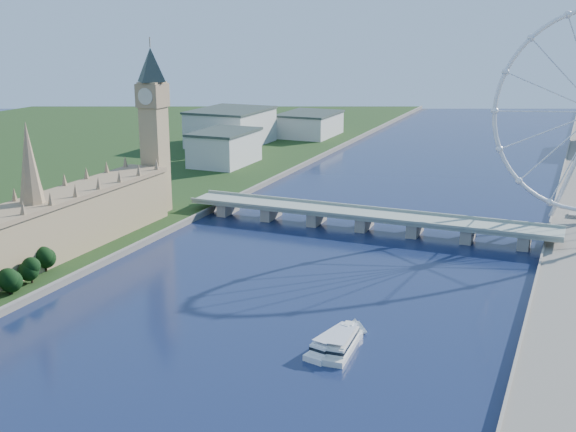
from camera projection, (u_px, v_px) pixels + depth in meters
The scene contains 6 objects.
parliament_range at pixel (36, 233), 351.41m from camera, with size 24.00×200.00×70.00m.
big_ben at pixel (153, 109), 434.94m from camera, with size 20.02×20.02×110.00m.
westminster_bridge at pixel (365, 218), 422.59m from camera, with size 220.00×22.00×9.50m.
city_skyline at pixel (493, 139), 636.80m from camera, with size 505.00×280.00×32.00m.
tour_boat_near at pixel (334, 349), 268.88m from camera, with size 8.32×32.41×7.19m, color white, non-canonical shape.
tour_boat_far at pixel (342, 350), 268.16m from camera, with size 8.42×32.80×7.28m, color silver, non-canonical shape.
Camera 1 is at (115.70, -93.34, 118.48)m, focal length 45.00 mm.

